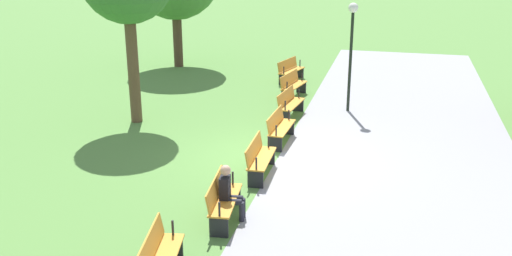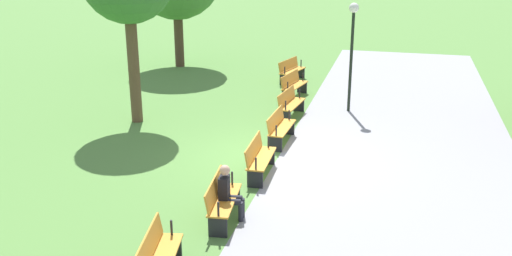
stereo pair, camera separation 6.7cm
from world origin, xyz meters
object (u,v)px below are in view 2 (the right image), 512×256
bench_3 (280,127)px  bench_0 (291,70)px  bench_4 (259,157)px  bench_5 (222,199)px  bench_2 (290,103)px  bench_1 (293,85)px  person_seated (229,191)px  lamp_post (352,36)px

bench_3 → bench_0: bearing=-169.2°
bench_4 → bench_5: (2.42, -0.18, 0.00)m
bench_3 → bench_4: (2.43, 0.00, 0.00)m
bench_2 → bench_1: bearing=-164.8°
bench_4 → bench_3: bearing=177.8°
bench_1 → bench_4: 7.27m
bench_2 → bench_5: 7.27m
bench_1 → bench_2: size_ratio=1.01×
person_seated → bench_2: bearing=174.6°
bench_1 → bench_2: 2.43m
bench_1 → bench_4: size_ratio=1.03×
bench_3 → person_seated: (4.78, -0.05, 0.17)m
bench_1 → bench_0: bearing=-156.2°
bench_3 → lamp_post: (-3.61, 1.60, 2.08)m
lamp_post → bench_4: bearing=-14.9°
bench_2 → bench_3: (2.42, 0.18, 0.00)m
bench_1 → bench_3: bearing=17.3°
bench_4 → person_seated: bearing=-3.4°
bench_0 → bench_4: 9.67m
person_seated → lamp_post: size_ratio=0.33×
bench_0 → bench_4: (9.61, 1.09, 0.00)m
bench_0 → bench_1: same height
bench_5 → bench_2: bearing=173.5°
bench_4 → bench_5: 2.43m
bench_3 → lamp_post: lamp_post is taller
bench_4 → bench_5: size_ratio=0.98×
bench_3 → bench_4: size_ratio=1.00×
bench_0 → bench_1: size_ratio=1.00×
bench_3 → person_seated: person_seated is taller
bench_2 → person_seated: person_seated is taller
bench_0 → bench_2: size_ratio=1.01×
bench_4 → bench_5: bearing=-6.5°
bench_3 → bench_5: same height
bench_2 → bench_3: bearing=10.8°
bench_2 → bench_0: bearing=-162.7°
bench_2 → lamp_post: lamp_post is taller
bench_1 → bench_5: 9.68m
bench_2 → lamp_post: size_ratio=0.46×
lamp_post → bench_3: bearing=-23.9°
bench_3 → bench_5: (4.85, -0.18, 0.00)m
bench_5 → lamp_post: (-8.46, 1.78, 2.08)m
bench_0 → bench_2: bearing=26.0°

